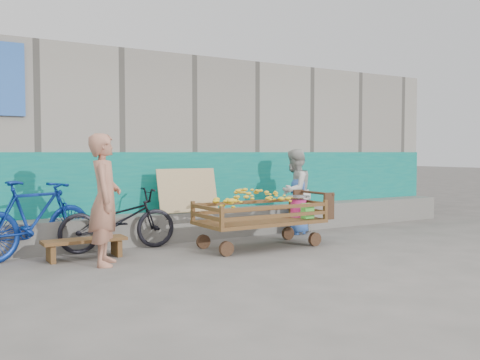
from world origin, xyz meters
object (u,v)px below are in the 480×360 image
banana_cart (258,208)px  bicycle_dark (118,220)px  vendor_man (105,200)px  bench (85,244)px  bicycle_blue (34,219)px  child (298,206)px  woman (295,191)px

banana_cart → bicycle_dark: 2.02m
vendor_man → bench: bearing=35.9°
bicycle_dark → bench: bearing=124.2°
bicycle_blue → child: bearing=-112.8°
woman → child: bearing=64.7°
banana_cart → bench: size_ratio=1.87×
banana_cart → woman: bearing=32.5°
woman → bicycle_blue: woman is taller
vendor_man → bicycle_dark: vendor_man is taller
banana_cart → woman: 1.55m
woman → bicycle_dark: bearing=-25.6°
bicycle_dark → woman: bearing=-87.9°
bench → bicycle_dark: bicycle_dark is taller
bench → bicycle_blue: size_ratio=0.62×
vendor_man → child: (3.58, 0.75, -0.34)m
bicycle_dark → child: bearing=-89.9°
child → bicycle_dark: child is taller
vendor_man → bicycle_blue: vendor_man is taller
vendor_man → woman: 3.68m
bench → bicycle_dark: size_ratio=0.64×
woman → bicycle_dark: (-3.13, 0.02, -0.29)m
vendor_man → bicycle_blue: (-0.67, 0.93, -0.30)m
bicycle_dark → bicycle_blue: size_ratio=0.97×
bench → vendor_man: bearing=-77.0°
bicycle_dark → bicycle_blue: bicycle_blue is taller
vendor_man → bicycle_dark: 1.05m
banana_cart → bicycle_dark: size_ratio=1.20×
banana_cart → bicycle_blue: bearing=163.1°
woman → banana_cart: bearing=7.2°
woman → child: 0.27m
child → bicycle_blue: size_ratio=0.56×
bench → woman: woman is taller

